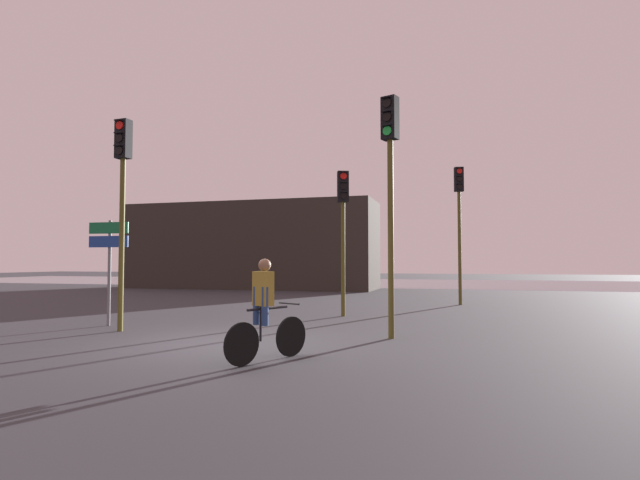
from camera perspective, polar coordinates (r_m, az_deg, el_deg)
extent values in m
plane|color=#333338|center=(9.94, -10.85, -11.56)|extent=(120.00, 120.00, 0.00)
cube|color=slate|center=(37.90, 9.08, -4.87)|extent=(80.00, 16.00, 0.01)
cube|color=#2D2823|center=(30.15, -7.90, -0.68)|extent=(14.95, 4.00, 5.05)
cylinder|color=#4C4719|center=(19.03, 15.67, -0.87)|extent=(0.12, 0.12, 4.17)
cube|color=black|center=(19.27, 15.58, 6.69)|extent=(0.36, 0.30, 0.90)
cylinder|color=red|center=(19.18, 15.65, 7.61)|extent=(0.19, 0.07, 0.19)
cube|color=black|center=(19.18, 15.66, 7.94)|extent=(0.21, 0.16, 0.02)
cylinder|color=black|center=(19.13, 15.67, 6.75)|extent=(0.19, 0.07, 0.19)
cube|color=black|center=(19.13, 15.67, 7.09)|extent=(0.21, 0.16, 0.02)
cylinder|color=black|center=(19.09, 15.68, 5.90)|extent=(0.19, 0.07, 0.19)
cube|color=black|center=(19.09, 15.68, 6.23)|extent=(0.21, 0.16, 0.02)
cylinder|color=#4C4719|center=(12.24, -21.73, -0.45)|extent=(0.12, 0.12, 3.94)
cube|color=black|center=(12.55, -21.55, 10.66)|extent=(0.33, 0.26, 0.90)
cylinder|color=red|center=(12.52, -21.94, 12.07)|extent=(0.19, 0.04, 0.19)
cube|color=black|center=(12.54, -21.99, 12.57)|extent=(0.20, 0.13, 0.02)
cylinder|color=black|center=(12.45, -21.96, 10.78)|extent=(0.19, 0.04, 0.19)
cube|color=black|center=(12.47, -22.01, 11.29)|extent=(0.20, 0.13, 0.02)
cylinder|color=black|center=(12.39, -21.98, 9.47)|extent=(0.19, 0.04, 0.19)
cube|color=black|center=(12.40, -22.04, 9.98)|extent=(0.20, 0.13, 0.02)
cylinder|color=#4C4719|center=(10.39, 8.09, 0.20)|extent=(0.12, 0.12, 4.12)
cube|color=black|center=(10.80, 8.00, 13.61)|extent=(0.38, 0.33, 0.90)
cylinder|color=black|center=(10.77, 7.65, 15.26)|extent=(0.19, 0.09, 0.19)
cube|color=black|center=(10.79, 7.60, 15.85)|extent=(0.22, 0.18, 0.02)
cylinder|color=black|center=(10.69, 7.66, 13.78)|extent=(0.19, 0.09, 0.19)
cube|color=black|center=(10.70, 7.61, 14.38)|extent=(0.22, 0.18, 0.02)
cylinder|color=green|center=(10.61, 7.67, 12.28)|extent=(0.19, 0.09, 0.19)
cube|color=black|center=(10.62, 7.62, 12.88)|extent=(0.22, 0.18, 0.02)
cylinder|color=#4C4719|center=(14.51, 2.66, -2.16)|extent=(0.12, 0.12, 3.32)
cube|color=black|center=(14.67, 2.64, 6.11)|extent=(0.38, 0.34, 0.90)
cylinder|color=red|center=(14.59, 2.71, 7.32)|extent=(0.19, 0.09, 0.19)
cube|color=black|center=(14.59, 2.72, 7.76)|extent=(0.22, 0.18, 0.02)
cylinder|color=black|center=(14.54, 2.71, 6.19)|extent=(0.19, 0.09, 0.19)
cube|color=black|center=(14.54, 2.72, 6.63)|extent=(0.22, 0.18, 0.02)
cylinder|color=black|center=(14.50, 2.71, 5.06)|extent=(0.19, 0.09, 0.19)
cube|color=black|center=(14.50, 2.72, 5.50)|extent=(0.22, 0.18, 0.02)
cylinder|color=slate|center=(13.39, -22.94, -3.47)|extent=(0.08, 0.08, 2.60)
cube|color=#116038|center=(13.37, -23.00, 1.29)|extent=(1.10, 0.07, 0.28)
cube|color=navy|center=(13.35, -23.02, -0.17)|extent=(1.10, 0.07, 0.28)
cylinder|color=black|center=(8.44, -3.33, -10.95)|extent=(0.32, 0.61, 0.66)
cylinder|color=black|center=(7.74, -8.94, -11.69)|extent=(0.32, 0.61, 0.66)
cylinder|color=black|center=(8.02, -5.99, -7.79)|extent=(0.40, 0.77, 0.04)
cylinder|color=black|center=(7.95, -6.81, -9.46)|extent=(0.04, 0.04, 0.55)
cylinder|color=black|center=(8.35, -3.56, -7.25)|extent=(0.43, 0.23, 0.03)
cylinder|color=navy|center=(7.84, -6.31, -7.54)|extent=(0.11, 0.11, 0.60)
cylinder|color=navy|center=(7.99, -7.28, -7.44)|extent=(0.11, 0.11, 0.60)
cube|color=olive|center=(7.93, -6.52, -5.53)|extent=(0.36, 0.31, 0.54)
sphere|color=#846047|center=(7.94, -6.34, -2.85)|extent=(0.20, 0.20, 0.20)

